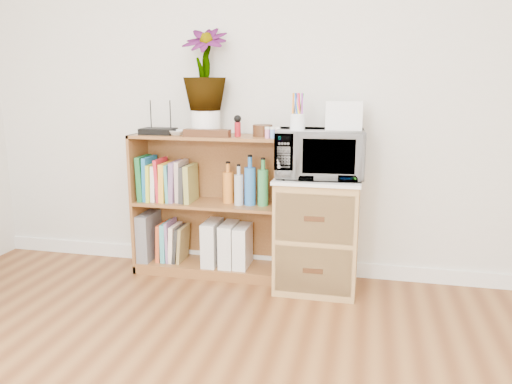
% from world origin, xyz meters
% --- Properties ---
extents(skirting_board, '(4.00, 0.02, 0.10)m').
position_xyz_m(skirting_board, '(0.00, 2.24, 0.05)').
color(skirting_board, white).
rests_on(skirting_board, ground).
extents(bookshelf, '(1.00, 0.30, 0.95)m').
position_xyz_m(bookshelf, '(-0.35, 2.10, 0.47)').
color(bookshelf, brown).
rests_on(bookshelf, ground).
extents(wicker_unit, '(0.50, 0.45, 0.70)m').
position_xyz_m(wicker_unit, '(0.40, 2.02, 0.35)').
color(wicker_unit, '#9E7542').
rests_on(wicker_unit, ground).
extents(microwave, '(0.55, 0.39, 0.29)m').
position_xyz_m(microwave, '(0.40, 2.02, 0.86)').
color(microwave, silver).
rests_on(microwave, wicker_unit).
extents(pen_cup, '(0.09, 0.09, 0.10)m').
position_xyz_m(pen_cup, '(0.27, 1.95, 1.06)').
color(pen_cup, white).
rests_on(pen_cup, microwave).
extents(small_appliance, '(0.21, 0.18, 0.17)m').
position_xyz_m(small_appliance, '(0.54, 2.07, 1.09)').
color(small_appliance, silver).
rests_on(small_appliance, microwave).
extents(router, '(0.22, 0.15, 0.04)m').
position_xyz_m(router, '(-0.68, 2.08, 0.97)').
color(router, black).
rests_on(router, bookshelf).
extents(white_bowl, '(0.13, 0.13, 0.03)m').
position_xyz_m(white_bowl, '(-0.54, 2.07, 0.97)').
color(white_bowl, silver).
rests_on(white_bowl, bookshelf).
extents(plant_pot, '(0.19, 0.19, 0.16)m').
position_xyz_m(plant_pot, '(-0.36, 2.12, 1.03)').
color(plant_pot, white).
rests_on(plant_pot, bookshelf).
extents(potted_plant, '(0.29, 0.29, 0.52)m').
position_xyz_m(potted_plant, '(-0.36, 2.12, 1.37)').
color(potted_plant, '#336729').
rests_on(potted_plant, plant_pot).
extents(trinket_box, '(0.30, 0.07, 0.05)m').
position_xyz_m(trinket_box, '(-0.31, 2.00, 0.97)').
color(trinket_box, '#3C1E10').
rests_on(trinket_box, bookshelf).
extents(kokeshi_doll, '(0.04, 0.04, 0.09)m').
position_xyz_m(kokeshi_doll, '(-0.13, 2.06, 1.00)').
color(kokeshi_doll, maroon).
rests_on(kokeshi_doll, bookshelf).
extents(wooden_bowl, '(0.13, 0.13, 0.07)m').
position_xyz_m(wooden_bowl, '(0.02, 2.11, 0.99)').
color(wooden_bowl, '#3D2210').
rests_on(wooden_bowl, bookshelf).
extents(paint_jars, '(0.12, 0.04, 0.06)m').
position_xyz_m(paint_jars, '(0.11, 2.01, 0.98)').
color(paint_jars, pink).
rests_on(paint_jars, bookshelf).
extents(file_box, '(0.10, 0.26, 0.33)m').
position_xyz_m(file_box, '(-0.80, 2.10, 0.23)').
color(file_box, slate).
rests_on(file_box, bookshelf).
extents(magazine_holder_left, '(0.09, 0.24, 0.30)m').
position_xyz_m(magazine_holder_left, '(-0.32, 2.09, 0.22)').
color(magazine_holder_left, silver).
rests_on(magazine_holder_left, bookshelf).
extents(magazine_holder_mid, '(0.09, 0.23, 0.29)m').
position_xyz_m(magazine_holder_mid, '(-0.20, 2.09, 0.22)').
color(magazine_holder_mid, silver).
rests_on(magazine_holder_mid, bookshelf).
extents(magazine_holder_right, '(0.09, 0.22, 0.28)m').
position_xyz_m(magazine_holder_right, '(-0.11, 2.09, 0.21)').
color(magazine_holder_right, silver).
rests_on(magazine_holder_right, bookshelf).
extents(cookbooks, '(0.37, 0.20, 0.30)m').
position_xyz_m(cookbooks, '(-0.63, 2.10, 0.63)').
color(cookbooks, '#1A652F').
rests_on(cookbooks, bookshelf).
extents(liquor_bottles, '(0.47, 0.07, 0.32)m').
position_xyz_m(liquor_bottles, '(-0.01, 2.10, 0.65)').
color(liquor_bottles, orange).
rests_on(liquor_bottles, bookshelf).
extents(lower_books, '(0.19, 0.19, 0.28)m').
position_xyz_m(lower_books, '(-0.61, 2.10, 0.20)').
color(lower_books, '#C74B23').
rests_on(lower_books, bookshelf).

